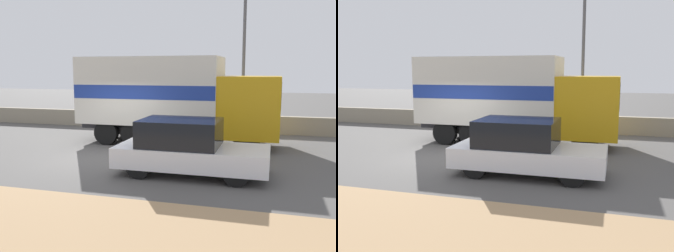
% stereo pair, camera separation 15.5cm
% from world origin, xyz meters
% --- Properties ---
extents(ground_plane, '(80.00, 80.00, 0.00)m').
position_xyz_m(ground_plane, '(0.00, 0.00, 0.00)').
color(ground_plane, '#514F4C').
extents(stone_wall_backdrop, '(60.00, 0.35, 0.82)m').
position_xyz_m(stone_wall_backdrop, '(0.00, 6.55, 0.41)').
color(stone_wall_backdrop, gray).
rests_on(stone_wall_backdrop, ground_plane).
extents(street_lamp, '(0.56, 0.28, 7.84)m').
position_xyz_m(street_lamp, '(3.98, 5.77, 4.48)').
color(street_lamp, '#4C4C51').
rests_on(street_lamp, ground_plane).
extents(box_truck, '(7.77, 2.45, 3.41)m').
position_xyz_m(box_truck, '(1.41, 3.13, 1.90)').
color(box_truck, gold).
rests_on(box_truck, ground_plane).
extents(car_hatchback, '(4.20, 1.84, 1.55)m').
position_xyz_m(car_hatchback, '(3.07, -1.14, 0.76)').
color(car_hatchback, silver).
rests_on(car_hatchback, ground_plane).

